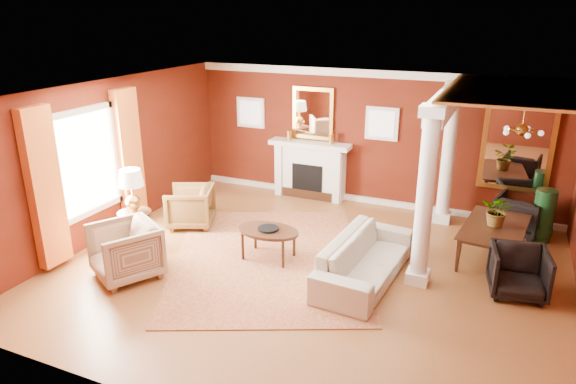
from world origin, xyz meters
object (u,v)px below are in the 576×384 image
at_px(sofa, 366,252).
at_px(armchair_leopard, 190,205).
at_px(armchair_stripe, 125,249).
at_px(dining_table, 496,233).
at_px(coffee_table, 268,232).
at_px(side_table, 133,196).

height_order(sofa, armchair_leopard, sofa).
relative_size(armchair_leopard, armchair_stripe, 0.89).
bearing_deg(dining_table, coffee_table, 120.11).
distance_m(sofa, armchair_stripe, 3.81).
xyz_separation_m(coffee_table, side_table, (-2.37, -0.55, 0.49)).
distance_m(armchair_stripe, side_table, 1.19).
bearing_deg(armchair_leopard, sofa, 56.92).
height_order(sofa, armchair_stripe, armchair_stripe).
bearing_deg(side_table, coffee_table, 12.99).
bearing_deg(coffee_table, side_table, -167.01).
bearing_deg(side_table, dining_table, 19.28).
distance_m(armchair_leopard, coffee_table, 2.15).
distance_m(armchair_stripe, coffee_table, 2.33).
xyz_separation_m(armchair_leopard, coffee_table, (2.04, -0.69, 0.06)).
relative_size(sofa, armchair_stripe, 2.43).
height_order(armchair_leopard, side_table, side_table).
xyz_separation_m(sofa, armchair_leopard, (-3.75, 0.70, -0.03)).
height_order(coffee_table, dining_table, dining_table).
height_order(armchair_leopard, coffee_table, armchair_leopard).
xyz_separation_m(armchair_stripe, side_table, (-0.56, 0.93, 0.49)).
bearing_deg(armchair_stripe, side_table, 151.33).
xyz_separation_m(armchair_stripe, coffee_table, (1.81, 1.48, 0.00)).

